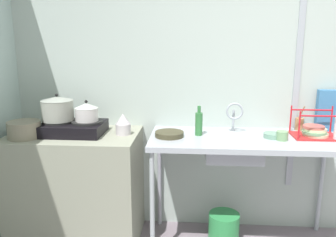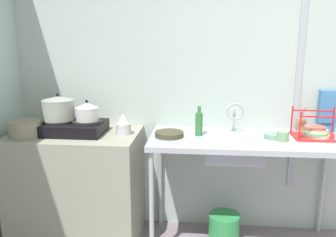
% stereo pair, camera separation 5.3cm
% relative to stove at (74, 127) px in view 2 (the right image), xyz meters
% --- Properties ---
extents(wall_back, '(5.27, 0.10, 2.71)m').
position_rel_stove_xyz_m(wall_back, '(1.66, 0.36, 0.38)').
color(wall_back, '#AEBBB4').
rests_on(wall_back, ground).
extents(wall_metal_strip, '(0.05, 0.01, 2.17)m').
position_rel_stove_xyz_m(wall_metal_strip, '(1.79, 0.30, 0.52)').
color(wall_metal_strip, '#A3A9B2').
extents(counter_concrete, '(1.02, 0.62, 0.92)m').
position_rel_stove_xyz_m(counter_concrete, '(0.00, -0.00, -0.51)').
color(counter_concrete, gray).
rests_on(counter_concrete, ground).
extents(counter_sink, '(1.48, 0.62, 0.92)m').
position_rel_stove_xyz_m(counter_sink, '(1.36, 0.00, -0.12)').
color(counter_sink, '#A3A9B2').
rests_on(counter_sink, ground).
extents(stove, '(0.49, 0.36, 0.11)m').
position_rel_stove_xyz_m(stove, '(0.00, 0.00, 0.00)').
color(stove, black).
rests_on(stove, counter_concrete).
extents(pot_on_left_burner, '(0.25, 0.25, 0.21)m').
position_rel_stove_xyz_m(pot_on_left_burner, '(-0.12, -0.00, 0.15)').
color(pot_on_left_burner, gray).
rests_on(pot_on_left_burner, stove).
extents(pot_on_right_burner, '(0.18, 0.18, 0.17)m').
position_rel_stove_xyz_m(pot_on_right_burner, '(0.12, -0.00, 0.13)').
color(pot_on_right_burner, silver).
rests_on(pot_on_right_burner, stove).
extents(pot_beside_stove, '(0.25, 0.25, 0.13)m').
position_rel_stove_xyz_m(pot_beside_stove, '(-0.33, -0.14, 0.01)').
color(pot_beside_stove, gray).
rests_on(pot_beside_stove, counter_concrete).
extents(percolator, '(0.12, 0.12, 0.17)m').
position_rel_stove_xyz_m(percolator, '(0.40, 0.01, 0.03)').
color(percolator, beige).
rests_on(percolator, counter_concrete).
extents(sink_basin, '(0.42, 0.36, 0.16)m').
position_rel_stove_xyz_m(sink_basin, '(1.26, -0.02, -0.13)').
color(sink_basin, '#A3A9B2').
rests_on(sink_basin, counter_sink).
extents(faucet, '(0.14, 0.08, 0.25)m').
position_rel_stove_xyz_m(faucet, '(1.28, 0.14, 0.11)').
color(faucet, '#A3A9B2').
rests_on(faucet, counter_sink).
extents(frying_pan, '(0.22, 0.22, 0.04)m').
position_rel_stove_xyz_m(frying_pan, '(0.77, -0.02, -0.03)').
color(frying_pan, '#3F3A26').
rests_on(frying_pan, counter_sink).
extents(dish_rack, '(0.33, 0.25, 0.22)m').
position_rel_stove_xyz_m(dish_rack, '(1.88, 0.05, -0.01)').
color(dish_rack, red).
rests_on(dish_rack, counter_sink).
extents(cup_by_rack, '(0.08, 0.08, 0.07)m').
position_rel_stove_xyz_m(cup_by_rack, '(1.61, -0.06, -0.02)').
color(cup_by_rack, '#709867').
rests_on(cup_by_rack, counter_sink).
extents(small_bowl_on_drainboard, '(0.14, 0.14, 0.04)m').
position_rel_stove_xyz_m(small_bowl_on_drainboard, '(1.56, 0.00, -0.03)').
color(small_bowl_on_drainboard, gray).
rests_on(small_bowl_on_drainboard, counter_sink).
extents(bottle_by_sink, '(0.06, 0.06, 0.23)m').
position_rel_stove_xyz_m(bottle_by_sink, '(0.99, 0.03, 0.04)').
color(bottle_by_sink, '#31713A').
rests_on(bottle_by_sink, counter_sink).
extents(cereal_box, '(0.20, 0.08, 0.34)m').
position_rel_stove_xyz_m(cereal_box, '(2.05, 0.26, 0.12)').
color(cereal_box, teal).
rests_on(cereal_box, counter_sink).
extents(utensil_jar, '(0.07, 0.07, 0.20)m').
position_rel_stove_xyz_m(utensil_jar, '(1.83, 0.26, 0.00)').
color(utensil_jar, '#A07249').
rests_on(utensil_jar, counter_sink).
extents(bucket_on_floor, '(0.25, 0.25, 0.25)m').
position_rel_stove_xyz_m(bucket_on_floor, '(1.22, 0.02, -0.84)').
color(bucket_on_floor, '#2F8D49').
rests_on(bucket_on_floor, ground).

